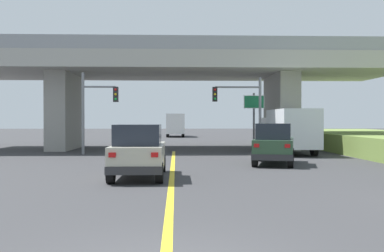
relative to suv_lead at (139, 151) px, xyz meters
name	(u,v)px	position (x,y,z in m)	size (l,w,h in m)	color
ground	(174,149)	(1.25, 17.02, -1.01)	(160.00, 160.00, 0.00)	#353538
overpass_bridge	(174,76)	(1.25, 17.02, 4.54)	(33.16, 10.06, 7.68)	#A8A59E
lane_divider_stripe	(172,172)	(1.25, 1.90, -1.01)	(0.20, 24.74, 0.01)	yellow
suv_lead	(139,151)	(0.00, 0.00, 0.00)	(1.92, 4.51, 2.02)	#B7B29E
suv_crossing	(274,144)	(6.23, 4.88, 0.00)	(2.89, 4.60, 2.02)	#2D4C33
box_truck	(289,130)	(8.79, 11.93, 0.52)	(2.33, 7.14, 2.86)	silver
traffic_signal_nearside	(243,105)	(5.84, 12.56, 2.19)	(3.26, 0.36, 5.02)	slate
traffic_signal_farside	(95,105)	(-3.73, 11.61, 2.14)	(2.32, 0.36, 5.19)	slate
highway_sign	(254,109)	(6.82, 13.93, 1.92)	(1.43, 0.17, 4.06)	#56595E
semi_truck_distant	(175,125)	(1.31, 41.84, 0.57)	(2.33, 7.30, 2.99)	navy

